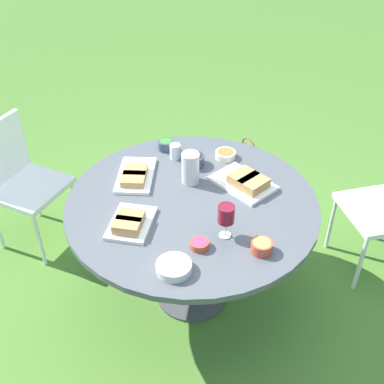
# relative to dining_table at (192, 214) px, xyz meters

# --- Properties ---
(ground_plane) EXTENTS (40.00, 40.00, 0.00)m
(ground_plane) POSITION_rel_dining_table_xyz_m (0.00, 0.00, -0.66)
(ground_plane) COLOR #4C7A2D
(dining_table) EXTENTS (1.37, 1.37, 0.75)m
(dining_table) POSITION_rel_dining_table_xyz_m (0.00, 0.00, 0.00)
(dining_table) COLOR #4C4C51
(dining_table) RESTS_ON ground_plane
(chair_near_right) EXTENTS (0.59, 0.60, 0.89)m
(chair_near_right) POSITION_rel_dining_table_xyz_m (1.06, 0.71, -0.14)
(chair_near_right) COLOR white
(chair_near_right) RESTS_ON ground_plane
(water_pitcher) EXTENTS (0.11, 0.10, 0.19)m
(water_pitcher) POSITION_rel_dining_table_xyz_m (0.16, -0.08, 0.18)
(water_pitcher) COLOR silver
(water_pitcher) RESTS_ON dining_table
(wine_glass) EXTENTS (0.08, 0.08, 0.18)m
(wine_glass) POSITION_rel_dining_table_xyz_m (-0.32, 0.00, 0.22)
(wine_glass) COLOR silver
(wine_glass) RESTS_ON dining_table
(platter_bread_main) EXTENTS (0.35, 0.34, 0.07)m
(platter_bread_main) POSITION_rel_dining_table_xyz_m (-0.03, 0.38, 0.12)
(platter_bread_main) COLOR white
(platter_bread_main) RESTS_ON dining_table
(platter_charcuterie) EXTENTS (0.38, 0.30, 0.07)m
(platter_charcuterie) POSITION_rel_dining_table_xyz_m (-0.04, -0.33, 0.12)
(platter_charcuterie) COLOR white
(platter_charcuterie) RESTS_ON dining_table
(platter_sandwich_side) EXTENTS (0.40, 0.36, 0.06)m
(platter_sandwich_side) POSITION_rel_dining_table_xyz_m (0.34, 0.18, 0.11)
(platter_sandwich_side) COLOR white
(platter_sandwich_side) RESTS_ON dining_table
(bowl_fries) EXTENTS (0.10, 0.10, 0.06)m
(bowl_fries) POSITION_rel_dining_table_xyz_m (-0.50, -0.09, 0.12)
(bowl_fries) COLOR #B74733
(bowl_fries) RESTS_ON dining_table
(bowl_salad) EXTENTS (0.09, 0.09, 0.06)m
(bowl_salad) POSITION_rel_dining_table_xyz_m (0.53, -0.12, 0.13)
(bowl_salad) COLOR #334256
(bowl_salad) RESTS_ON dining_table
(bowl_olives) EXTENTS (0.13, 0.13, 0.07)m
(bowl_olives) POSITION_rel_dining_table_xyz_m (0.30, -0.18, 0.13)
(bowl_olives) COLOR #334256
(bowl_olives) RESTS_ON dining_table
(bowl_dip_red) EXTENTS (0.09, 0.09, 0.04)m
(bowl_dip_red) POSITION_rel_dining_table_xyz_m (-0.33, 0.15, 0.11)
(bowl_dip_red) COLOR #B74733
(bowl_dip_red) RESTS_ON dining_table
(bowl_dip_cream) EXTENTS (0.16, 0.16, 0.04)m
(bowl_dip_cream) POSITION_rel_dining_table_xyz_m (-0.40, 0.33, 0.12)
(bowl_dip_cream) COLOR silver
(bowl_dip_cream) RESTS_ON dining_table
(bowl_roasted_veg) EXTENTS (0.12, 0.12, 0.04)m
(bowl_roasted_veg) POSITION_rel_dining_table_xyz_m (0.27, -0.39, 0.11)
(bowl_roasted_veg) COLOR beige
(bowl_roasted_veg) RESTS_ON dining_table
(cup_water_near) EXTENTS (0.07, 0.07, 0.09)m
(cup_water_near) POSITION_rel_dining_table_xyz_m (0.42, -0.13, 0.14)
(cup_water_near) COLOR silver
(cup_water_near) RESTS_ON dining_table
(handbag) EXTENTS (0.30, 0.14, 0.37)m
(handbag) POSITION_rel_dining_table_xyz_m (0.89, -1.06, -0.53)
(handbag) COLOR brown
(handbag) RESTS_ON ground_plane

